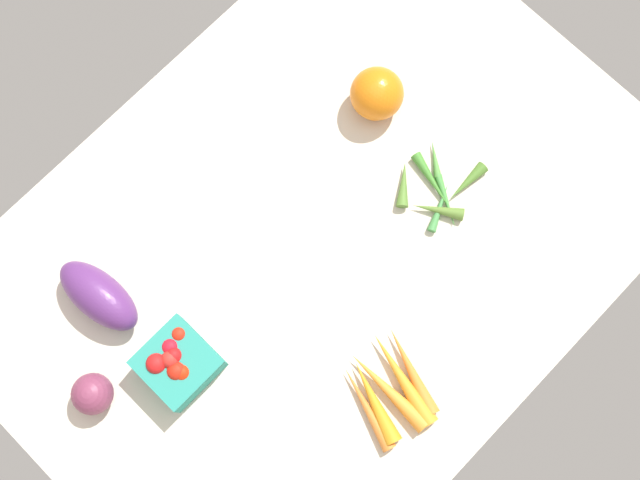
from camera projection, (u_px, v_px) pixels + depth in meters
tablecloth at (320, 244)px, 128.63cm from camera, size 104.00×76.00×2.00cm
eggplant at (99, 296)px, 122.54cm from camera, size 7.91×14.72×6.65cm
berry_basket at (177, 363)px, 120.46cm from camera, size 9.88×9.88×6.84cm
carrot_bunch at (390, 389)px, 121.63cm from camera, size 14.81×15.41×2.80cm
bell_pepper_orange at (377, 94)px, 128.59cm from camera, size 10.34×10.34×8.09cm
okra_pile at (437, 191)px, 128.53cm from camera, size 14.15×13.69×1.99cm
red_onion_near_basket at (92, 394)px, 119.77cm from camera, size 6.06×6.06×6.06cm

